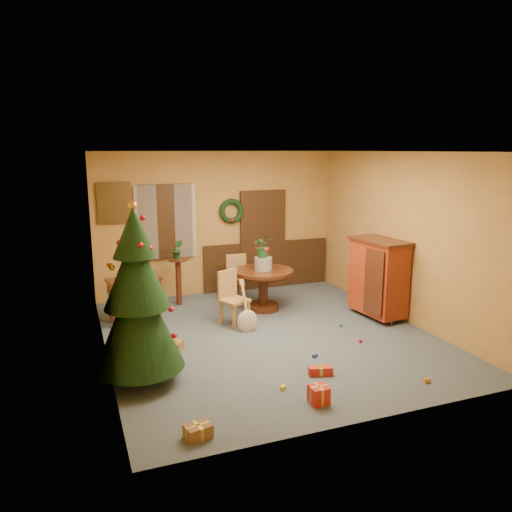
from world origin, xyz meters
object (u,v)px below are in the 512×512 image
chair_near (232,296)px  sideboard (378,276)px  writing_desk (134,289)px  christmas_tree (137,299)px  dining_table (263,282)px

chair_near → sideboard: (2.53, -0.56, 0.25)m
sideboard → writing_desk: bearing=162.7°
chair_near → christmas_tree: christmas_tree is taller
dining_table → christmas_tree: christmas_tree is taller
dining_table → chair_near: 0.97m
writing_desk → christmas_tree: bearing=-95.8°
writing_desk → sideboard: 4.26m
dining_table → writing_desk: 2.33m
sideboard → dining_table: bearing=147.5°
dining_table → sideboard: (1.74, -1.11, 0.22)m
christmas_tree → dining_table: bearing=40.6°
christmas_tree → sideboard: christmas_tree is taller
dining_table → chair_near: size_ratio=1.18×
dining_table → chair_near: (-0.80, -0.55, -0.03)m
christmas_tree → sideboard: bearing=14.2°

